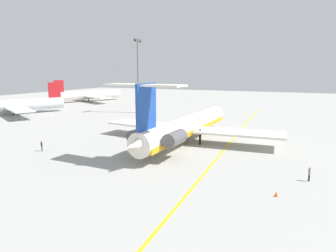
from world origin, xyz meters
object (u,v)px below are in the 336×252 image
ground_crew_starboard (42,145)px  safety_cone_nose (155,119)px  main_jetliner (185,126)px  airliner_mid_left (10,106)px  light_mast (138,73)px  safety_cone_tail (178,119)px  ground_crew_portside (142,118)px  ground_crew_near_nose (309,172)px  airliner_mid_right (90,95)px  ground_crew_near_tail (145,114)px  safety_cone_wingtip (276,194)px

ground_crew_starboard → safety_cone_nose: ground_crew_starboard is taller
main_jetliner → safety_cone_nose: size_ratio=71.70×
airliner_mid_left → safety_cone_nose: size_ratio=54.78×
safety_cone_nose → light_mast: size_ratio=0.02×
safety_cone_nose → safety_cone_tail: (1.67, -6.00, 0.00)m
main_jetliner → ground_crew_portside: size_ratio=23.25×
main_jetliner → safety_cone_tail: 26.06m
ground_crew_starboard → safety_cone_nose: bearing=-117.9°
main_jetliner → airliner_mid_left: size_ratio=1.31×
ground_crew_portside → safety_cone_tail: 10.09m
ground_crew_portside → ground_crew_starboard: size_ratio=1.00×
main_jetliner → ground_crew_near_nose: bearing=-118.3°
safety_cone_tail → airliner_mid_right: bearing=59.4°
ground_crew_near_tail → light_mast: bearing=-0.3°
light_mast → safety_cone_tail: bearing=-117.6°
main_jetliner → ground_crew_near_tail: (22.71, 20.80, -2.00)m
airliner_mid_left → safety_cone_wingtip: (-30.60, -79.00, -2.53)m
ground_crew_portside → safety_cone_tail: bearing=39.7°
ground_crew_starboard → safety_cone_tail: 39.58m
ground_crew_near_tail → ground_crew_starboard: (-37.89, -1.11, -0.06)m
airliner_mid_left → safety_cone_wingtip: size_ratio=54.78×
airliner_mid_right → ground_crew_portside: bearing=-103.4°
ground_crew_near_nose → safety_cone_nose: 50.81m
airliner_mid_left → safety_cone_wingtip: bearing=96.3°
airliner_mid_right → safety_cone_tail: size_ratio=55.27×
ground_crew_starboard → safety_cone_wingtip: size_ratio=3.08×
main_jetliner → ground_crew_near_tail: 30.86m
airliner_mid_right → ground_crew_near_nose: 110.44m
airliner_mid_right → ground_crew_starboard: 85.00m
ground_crew_portside → light_mast: bearing=117.9°
airliner_mid_right → light_mast: size_ratio=1.33×
safety_cone_wingtip → light_mast: size_ratio=0.02×
safety_cone_nose → ground_crew_portside: bearing=166.1°
ground_crew_near_nose → safety_cone_nose: (34.04, 37.71, -0.83)m
ground_crew_near_nose → safety_cone_wingtip: (-6.31, 3.25, -0.83)m
airliner_mid_right → safety_cone_nose: (-34.23, -49.08, -2.54)m
ground_crew_near_nose → ground_crew_portside: ground_crew_near_nose is taller
ground_crew_near_nose → safety_cone_wingtip: size_ratio=3.17×
airliner_mid_right → safety_cone_nose: 59.89m
airliner_mid_left → ground_crew_near_nose: bearing=101.0°
safety_cone_nose → ground_crew_starboard: bearing=175.9°
airliner_mid_right → safety_cone_nose: airliner_mid_right is taller
safety_cone_nose → safety_cone_tail: bearing=-74.5°
airliner_mid_left → ground_crew_near_tail: bearing=132.2°
ground_crew_near_tail → light_mast: light_mast is taller
safety_cone_wingtip → ground_crew_starboard: bearing=84.8°
ground_crew_near_tail → light_mast: 16.75m
ground_crew_near_tail → safety_cone_tail: bearing=-123.3°
ground_crew_portside → light_mast: (15.88, 9.81, 11.57)m
safety_cone_wingtip → ground_crew_near_tail: bearing=42.8°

